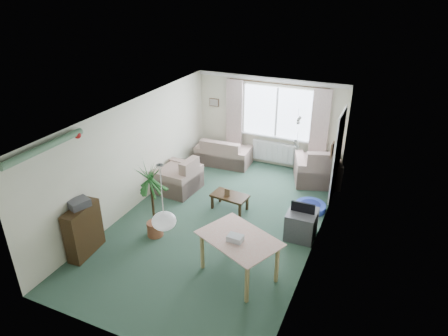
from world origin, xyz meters
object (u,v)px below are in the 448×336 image
at_px(bookshelf, 84,231).
at_px(dining_table, 239,257).
at_px(coffee_table, 230,202).
at_px(pet_bed, 310,207).
at_px(armchair_left, 177,174).
at_px(armchair_corner, 318,164).
at_px(tv_cube, 301,224).
at_px(sofa, 224,151).
at_px(houseplant, 153,201).

xyz_separation_m(bookshelf, dining_table, (2.84, 0.58, -0.11)).
bearing_deg(coffee_table, bookshelf, -126.26).
xyz_separation_m(dining_table, pet_bed, (0.65, 2.63, -0.31)).
height_order(armchair_left, bookshelf, bookshelf).
height_order(armchair_corner, bookshelf, bookshelf).
bearing_deg(coffee_table, pet_bed, 23.11).
bearing_deg(armchair_left, bookshelf, -2.60).
height_order(tv_cube, pet_bed, tv_cube).
relative_size(sofa, houseplant, 0.92).
bearing_deg(coffee_table, armchair_left, 168.31).
xyz_separation_m(armchair_corner, armchair_left, (-2.98, -1.79, -0.05)).
bearing_deg(houseplant, pet_bed, 40.33).
relative_size(coffee_table, houseplant, 0.50).
height_order(dining_table, pet_bed, dining_table).
bearing_deg(bookshelf, armchair_corner, 49.63).
xyz_separation_m(houseplant, pet_bed, (2.62, 2.22, -0.73)).
bearing_deg(tv_cube, dining_table, -115.06).
bearing_deg(armchair_left, coffee_table, 82.58).
distance_m(armchair_corner, armchair_left, 3.47).
distance_m(armchair_left, houseplant, 1.94).
bearing_deg(tv_cube, armchair_corner, 94.34).
height_order(bookshelf, tv_cube, bookshelf).
distance_m(sofa, bookshelf, 4.72).
xyz_separation_m(sofa, tv_cube, (2.80, -2.51, -0.09)).
bearing_deg(armchair_left, sofa, 171.96).
height_order(armchair_corner, tv_cube, armchair_corner).
relative_size(bookshelf, tv_cube, 1.59).
height_order(sofa, tv_cube, sofa).
bearing_deg(armchair_corner, armchair_left, 12.31).
bearing_deg(houseplant, bookshelf, -131.32).
bearing_deg(sofa, bookshelf, 78.09).
relative_size(coffee_table, tv_cube, 1.29).
bearing_deg(pet_bed, coffee_table, -156.89).
distance_m(sofa, dining_table, 4.58).
bearing_deg(houseplant, armchair_left, 106.24).
xyz_separation_m(coffee_table, bookshelf, (-1.84, -2.51, 0.31)).
relative_size(sofa, armchair_left, 1.53).
bearing_deg(armchair_corner, pet_bed, 78.44).
height_order(sofa, armchair_corner, armchair_corner).
relative_size(sofa, tv_cube, 2.39).
distance_m(coffee_table, pet_bed, 1.79).
xyz_separation_m(bookshelf, pet_bed, (3.49, 3.21, -0.42)).
xyz_separation_m(sofa, coffee_table, (1.10, -2.14, -0.19)).
height_order(armchair_corner, dining_table, armchair_corner).
bearing_deg(dining_table, armchair_left, 138.11).
xyz_separation_m(coffee_table, houseplant, (-0.97, -1.52, 0.62)).
relative_size(armchair_left, houseplant, 0.61).
bearing_deg(dining_table, tv_cube, 65.82).
relative_size(sofa, pet_bed, 2.18).
xyz_separation_m(bookshelf, tv_cube, (3.54, 2.15, -0.21)).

